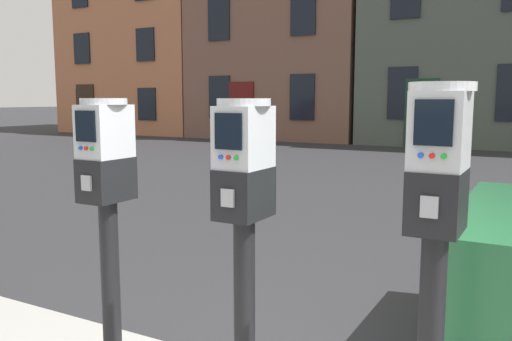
% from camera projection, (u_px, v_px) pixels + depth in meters
% --- Properties ---
extents(parking_meter_near_kerb, '(0.22, 0.25, 1.36)m').
position_uv_depth(parking_meter_near_kerb, '(107.00, 188.00, 2.54)').
color(parking_meter_near_kerb, black).
rests_on(parking_meter_near_kerb, sidewalk_slab).
extents(parking_meter_twin_adjacent, '(0.22, 0.25, 1.36)m').
position_uv_depth(parking_meter_twin_adjacent, '(244.00, 203.00, 2.18)').
color(parking_meter_twin_adjacent, black).
rests_on(parking_meter_twin_adjacent, sidewalk_slab).
extents(parking_meter_end_of_row, '(0.22, 0.25, 1.42)m').
position_uv_depth(parking_meter_end_of_row, '(436.00, 214.00, 1.81)').
color(parking_meter_end_of_row, black).
rests_on(parking_meter_end_of_row, sidewalk_slab).
extents(townhouse_brownstone, '(6.96, 6.36, 9.32)m').
position_uv_depth(townhouse_brownstone, '(160.00, 29.00, 24.50)').
color(townhouse_brownstone, '#B7704C').
rests_on(townhouse_brownstone, ground_plane).
extents(townhouse_orange_brick, '(6.22, 6.77, 9.11)m').
position_uv_depth(townhouse_orange_brick, '(475.00, 8.00, 18.25)').
color(townhouse_orange_brick, '#4C564C').
rests_on(townhouse_orange_brick, ground_plane).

